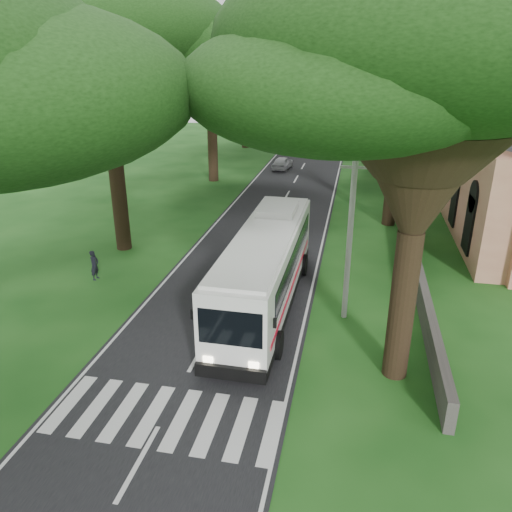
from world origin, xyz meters
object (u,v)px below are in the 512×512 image
distant_car_b (305,132)px  pedestrian (94,265)px  coach_bus (266,267)px  pole_mid (357,148)px  pole_far (360,118)px  distant_car_a (283,163)px  distant_car_c (343,127)px  pole_near (350,229)px

distant_car_b → pedestrian: bearing=-80.9°
coach_bus → distant_car_b: (-3.85, 51.61, -1.28)m
pole_mid → pole_far: bearing=90.0°
distant_car_a → pedestrian: (-5.55, -28.61, 0.13)m
pole_far → distant_car_c: 18.37m
distant_car_c → distant_car_a: bearing=92.4°
pole_far → distant_car_c: pole_far is taller
coach_bus → distant_car_b: coach_bus is taller
pole_near → distant_car_b: pole_near is taller
pedestrian → pole_mid: bearing=-32.2°
distant_car_c → pole_far: bearing=110.4°
distant_car_a → distant_car_c: 28.20m
distant_car_b → distant_car_c: 7.73m
pole_near → distant_car_c: size_ratio=1.75×
pole_far → distant_car_c: (-2.50, 17.86, -3.49)m
distant_car_b → pedestrian: size_ratio=2.53×
pole_near → coach_bus: 4.31m
distant_car_c → pedestrian: 57.34m
distant_car_a → pedestrian: pedestrian is taller
pole_mid → pole_far: same height
distant_car_a → pole_far: bearing=-119.9°
pole_far → distant_car_b: size_ratio=1.97×
pole_near → coach_bus: (-3.69, 0.38, -2.20)m
pole_near → pole_far: 40.00m
distant_car_b → pole_mid: bearing=-61.5°
pole_mid → pole_far: 20.00m
pole_mid → pedestrian: pole_mid is taller
pole_mid → distant_car_b: size_ratio=1.97×
distant_car_c → coach_bus: bearing=101.2°
pole_near → coach_bus: size_ratio=0.64×
pole_near → distant_car_a: 31.19m
pole_far → pedestrian: size_ratio=5.00×
coach_bus → distant_car_b: size_ratio=3.09×
pole_near → pole_far: (0.00, 40.00, 0.00)m
pole_mid → distant_car_a: size_ratio=2.11×
pole_near → distant_car_c: bearing=92.5°
distant_car_a → distant_car_b: 21.91m
pole_near → pole_mid: bearing=90.0°
pole_mid → pole_near: bearing=-90.0°
pole_mid → distant_car_c: 38.10m
pole_mid → distant_car_c: size_ratio=1.75×
coach_bus → distant_car_c: 57.51m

